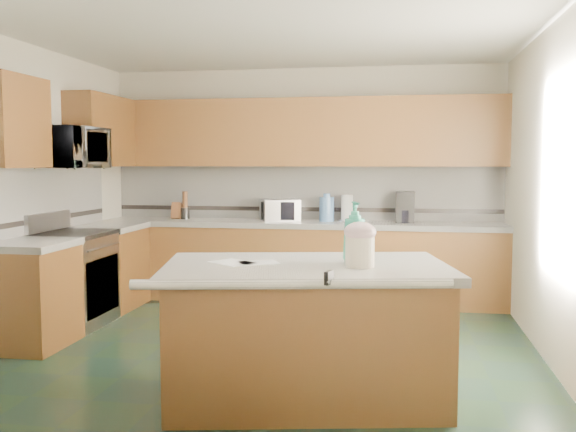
% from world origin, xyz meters
% --- Properties ---
extents(floor, '(4.60, 4.60, 0.00)m').
position_xyz_m(floor, '(0.00, 0.00, 0.00)').
color(floor, black).
rests_on(floor, ground).
extents(ceiling, '(4.60, 4.60, 0.00)m').
position_xyz_m(ceiling, '(0.00, 0.00, 2.70)').
color(ceiling, white).
rests_on(ceiling, ground).
extents(wall_back, '(4.60, 0.04, 2.70)m').
position_xyz_m(wall_back, '(0.00, 2.32, 1.35)').
color(wall_back, silver).
rests_on(wall_back, ground).
extents(wall_front, '(4.60, 0.04, 2.70)m').
position_xyz_m(wall_front, '(0.00, -2.32, 1.35)').
color(wall_front, silver).
rests_on(wall_front, ground).
extents(wall_left, '(0.04, 4.60, 2.70)m').
position_xyz_m(wall_left, '(-2.32, 0.00, 1.35)').
color(wall_left, silver).
rests_on(wall_left, ground).
extents(wall_right, '(0.04, 4.60, 2.70)m').
position_xyz_m(wall_right, '(2.32, 0.00, 1.35)').
color(wall_right, silver).
rests_on(wall_right, ground).
extents(back_base_cab, '(4.60, 0.60, 0.86)m').
position_xyz_m(back_base_cab, '(0.00, 2.00, 0.43)').
color(back_base_cab, '#3A210C').
rests_on(back_base_cab, ground).
extents(back_countertop, '(4.60, 0.64, 0.06)m').
position_xyz_m(back_countertop, '(0.00, 2.00, 0.89)').
color(back_countertop, white).
rests_on(back_countertop, back_base_cab).
extents(back_upper_cab, '(4.60, 0.33, 0.78)m').
position_xyz_m(back_upper_cab, '(0.00, 2.13, 1.94)').
color(back_upper_cab, '#3A210C').
rests_on(back_upper_cab, wall_back).
extents(back_backsplash, '(4.60, 0.02, 0.63)m').
position_xyz_m(back_backsplash, '(0.00, 2.29, 1.24)').
color(back_backsplash, silver).
rests_on(back_backsplash, back_countertop).
extents(back_accent_band, '(4.60, 0.01, 0.05)m').
position_xyz_m(back_accent_band, '(0.00, 2.28, 1.04)').
color(back_accent_band, black).
rests_on(back_accent_band, back_countertop).
extents(left_base_cab_rear, '(0.60, 0.82, 0.86)m').
position_xyz_m(left_base_cab_rear, '(-2.00, 1.29, 0.43)').
color(left_base_cab_rear, '#3A210C').
rests_on(left_base_cab_rear, ground).
extents(left_counter_rear, '(0.64, 0.82, 0.06)m').
position_xyz_m(left_counter_rear, '(-2.00, 1.29, 0.89)').
color(left_counter_rear, white).
rests_on(left_counter_rear, left_base_cab_rear).
extents(left_base_cab_front, '(0.60, 0.72, 0.86)m').
position_xyz_m(left_base_cab_front, '(-2.00, -0.24, 0.43)').
color(left_base_cab_front, '#3A210C').
rests_on(left_base_cab_front, ground).
extents(left_counter_front, '(0.64, 0.72, 0.06)m').
position_xyz_m(left_counter_front, '(-2.00, -0.24, 0.89)').
color(left_counter_front, white).
rests_on(left_counter_front, left_base_cab_front).
extents(left_backsplash, '(0.02, 2.30, 0.63)m').
position_xyz_m(left_backsplash, '(-2.29, 0.55, 1.24)').
color(left_backsplash, silver).
rests_on(left_backsplash, wall_left).
extents(left_accent_band, '(0.01, 2.30, 0.05)m').
position_xyz_m(left_accent_band, '(-2.28, 0.55, 1.04)').
color(left_accent_band, black).
rests_on(left_accent_band, wall_left).
extents(left_upper_cab_rear, '(0.33, 1.09, 0.78)m').
position_xyz_m(left_upper_cab_rear, '(-2.13, 1.42, 1.94)').
color(left_upper_cab_rear, '#3A210C').
rests_on(left_upper_cab_rear, wall_left).
extents(left_upper_cab_front, '(0.33, 0.72, 0.78)m').
position_xyz_m(left_upper_cab_front, '(-2.13, -0.24, 1.94)').
color(left_upper_cab_front, '#3A210C').
rests_on(left_upper_cab_front, wall_left).
extents(range_body, '(0.60, 0.76, 0.88)m').
position_xyz_m(range_body, '(-2.00, 0.50, 0.44)').
color(range_body, '#B7B7BC').
rests_on(range_body, ground).
extents(range_oven_door, '(0.02, 0.68, 0.55)m').
position_xyz_m(range_oven_door, '(-1.71, 0.50, 0.40)').
color(range_oven_door, black).
rests_on(range_oven_door, range_body).
extents(range_cooktop, '(0.62, 0.78, 0.04)m').
position_xyz_m(range_cooktop, '(-2.00, 0.50, 0.90)').
color(range_cooktop, black).
rests_on(range_cooktop, range_body).
extents(range_handle, '(0.02, 0.66, 0.02)m').
position_xyz_m(range_handle, '(-1.68, 0.50, 0.78)').
color(range_handle, '#B7B7BC').
rests_on(range_handle, range_body).
extents(range_backguard, '(0.06, 0.76, 0.18)m').
position_xyz_m(range_backguard, '(-2.26, 0.50, 1.02)').
color(range_backguard, '#B7B7BC').
rests_on(range_backguard, range_body).
extents(microwave, '(0.50, 0.73, 0.41)m').
position_xyz_m(microwave, '(-2.00, 0.50, 1.73)').
color(microwave, '#B7B7BC').
rests_on(microwave, wall_left).
extents(island_base, '(1.94, 1.34, 0.86)m').
position_xyz_m(island_base, '(0.52, -1.05, 0.43)').
color(island_base, '#3A210C').
rests_on(island_base, ground).
extents(island_top, '(2.06, 1.46, 0.06)m').
position_xyz_m(island_top, '(0.52, -1.05, 0.89)').
color(island_top, white).
rests_on(island_top, island_base).
extents(island_bullnose, '(1.85, 0.43, 0.06)m').
position_xyz_m(island_bullnose, '(0.52, -1.61, 0.89)').
color(island_bullnose, white).
rests_on(island_bullnose, island_base).
extents(treat_jar, '(0.21, 0.21, 0.20)m').
position_xyz_m(treat_jar, '(0.88, -1.12, 1.02)').
color(treat_jar, '#F4E4C8').
rests_on(treat_jar, island_top).
extents(treat_jar_lid, '(0.21, 0.21, 0.13)m').
position_xyz_m(treat_jar_lid, '(0.88, -1.12, 1.15)').
color(treat_jar_lid, silver).
rests_on(treat_jar_lid, treat_jar).
extents(treat_jar_knob, '(0.07, 0.02, 0.02)m').
position_xyz_m(treat_jar_knob, '(0.88, -1.12, 1.19)').
color(treat_jar_knob, tan).
rests_on(treat_jar_knob, treat_jar_lid).
extents(treat_jar_knob_end_l, '(0.04, 0.04, 0.04)m').
position_xyz_m(treat_jar_knob_end_l, '(0.84, -1.12, 1.19)').
color(treat_jar_knob_end_l, tan).
rests_on(treat_jar_knob_end_l, treat_jar_lid).
extents(treat_jar_knob_end_r, '(0.04, 0.04, 0.04)m').
position_xyz_m(treat_jar_knob_end_r, '(0.91, -1.12, 1.19)').
color(treat_jar_knob_end_r, tan).
rests_on(treat_jar_knob_end_r, treat_jar_lid).
extents(soap_bottle_island, '(0.21, 0.21, 0.41)m').
position_xyz_m(soap_bottle_island, '(0.83, -0.97, 1.13)').
color(soap_bottle_island, teal).
rests_on(soap_bottle_island, island_top).
extents(paper_sheet_a, '(0.32, 0.29, 0.00)m').
position_xyz_m(paper_sheet_a, '(0.20, -1.07, 0.92)').
color(paper_sheet_a, white).
rests_on(paper_sheet_a, island_top).
extents(paper_sheet_b, '(0.36, 0.35, 0.00)m').
position_xyz_m(paper_sheet_b, '(0.02, -1.09, 0.92)').
color(paper_sheet_b, white).
rests_on(paper_sheet_b, island_top).
extents(clamp_body, '(0.05, 0.09, 0.08)m').
position_xyz_m(clamp_body, '(0.73, -1.59, 0.93)').
color(clamp_body, black).
rests_on(clamp_body, island_top).
extents(clamp_handle, '(0.01, 0.06, 0.01)m').
position_xyz_m(clamp_handle, '(0.73, -1.65, 0.91)').
color(clamp_handle, black).
rests_on(clamp_handle, island_top).
extents(knife_block, '(0.11, 0.15, 0.21)m').
position_xyz_m(knife_block, '(-1.50, 2.05, 1.02)').
color(knife_block, '#472814').
rests_on(knife_block, back_countertop).
extents(utensil_crock, '(0.11, 0.11, 0.13)m').
position_xyz_m(utensil_crock, '(-1.40, 2.08, 0.99)').
color(utensil_crock, black).
rests_on(utensil_crock, back_countertop).
extents(utensil_bundle, '(0.06, 0.06, 0.20)m').
position_xyz_m(utensil_bundle, '(-1.40, 2.08, 1.15)').
color(utensil_bundle, '#472814').
rests_on(utensil_bundle, utensil_crock).
extents(toaster_oven, '(0.51, 0.44, 0.25)m').
position_xyz_m(toaster_oven, '(-0.24, 2.05, 1.04)').
color(toaster_oven, '#B7B7BC').
rests_on(toaster_oven, back_countertop).
extents(toaster_oven_door, '(0.39, 0.01, 0.21)m').
position_xyz_m(toaster_oven_door, '(-0.24, 1.91, 1.04)').
color(toaster_oven_door, black).
rests_on(toaster_oven_door, toaster_oven).
extents(paper_towel, '(0.13, 0.13, 0.30)m').
position_xyz_m(paper_towel, '(0.53, 2.10, 1.07)').
color(paper_towel, white).
rests_on(paper_towel, back_countertop).
extents(paper_towel_base, '(0.20, 0.20, 0.01)m').
position_xyz_m(paper_towel_base, '(0.53, 2.10, 0.93)').
color(paper_towel_base, '#B7B7BC').
rests_on(paper_towel_base, back_countertop).
extents(water_jug, '(0.17, 0.17, 0.28)m').
position_xyz_m(water_jug, '(0.31, 2.06, 1.06)').
color(water_jug, '#4A72AA').
rests_on(water_jug, back_countertop).
extents(water_jug_neck, '(0.08, 0.08, 0.04)m').
position_xyz_m(water_jug_neck, '(0.31, 2.06, 1.22)').
color(water_jug_neck, '#4A72AA').
rests_on(water_jug_neck, water_jug).
extents(coffee_maker, '(0.21, 0.23, 0.35)m').
position_xyz_m(coffee_maker, '(1.19, 2.08, 1.09)').
color(coffee_maker, black).
rests_on(coffee_maker, back_countertop).
extents(coffee_carafe, '(0.14, 0.14, 0.14)m').
position_xyz_m(coffee_carafe, '(1.19, 2.03, 0.99)').
color(coffee_carafe, black).
rests_on(coffee_carafe, back_countertop).
extents(soap_bottle_back, '(0.12, 0.12, 0.21)m').
position_xyz_m(soap_bottle_back, '(1.23, 2.05, 1.03)').
color(soap_bottle_back, white).
rests_on(soap_bottle_back, back_countertop).
extents(soap_back_cap, '(0.02, 0.02, 0.03)m').
position_xyz_m(soap_back_cap, '(1.23, 2.05, 1.15)').
color(soap_back_cap, red).
rests_on(soap_back_cap, soap_bottle_back).
extents(window_light_proxy, '(0.02, 1.40, 1.10)m').
position_xyz_m(window_light_proxy, '(2.29, -0.20, 1.50)').
color(window_light_proxy, white).
rests_on(window_light_proxy, wall_right).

